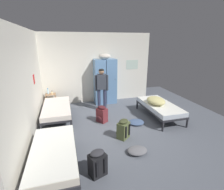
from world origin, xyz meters
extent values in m
plane|color=#565B66|center=(0.00, 0.00, 0.00)|extent=(7.87, 7.87, 0.00)
cube|color=silver|center=(0.00, 2.49, 1.44)|extent=(4.63, 0.06, 2.88)
cube|color=silver|center=(-2.29, 0.00, 1.44)|extent=(0.06, 4.92, 2.88)
cube|color=#B7CCBC|center=(1.55, 2.46, 1.55)|extent=(0.55, 0.01, 0.40)
cube|color=red|center=(-2.25, 0.86, 1.45)|extent=(0.01, 0.20, 0.28)
cube|color=#5B84B2|center=(0.02, 2.18, 0.93)|extent=(0.44, 0.52, 1.85)
cylinder|color=black|center=(0.14, 1.91, 1.05)|extent=(0.02, 0.03, 0.02)
cube|color=#5B84B2|center=(0.48, 2.18, 0.93)|extent=(0.44, 0.52, 1.85)
cylinder|color=black|center=(0.60, 1.91, 1.05)|extent=(0.02, 0.03, 0.02)
ellipsoid|color=beige|center=(0.25, 2.18, 1.96)|extent=(0.48, 0.36, 0.22)
cylinder|color=#99704C|center=(-2.13, 2.05, 0.28)|extent=(0.03, 0.03, 0.55)
cylinder|color=#99704C|center=(-1.78, 2.05, 0.28)|extent=(0.03, 0.03, 0.55)
cylinder|color=#99704C|center=(-2.13, 2.32, 0.28)|extent=(0.03, 0.03, 0.55)
cylinder|color=#99704C|center=(-1.78, 2.32, 0.28)|extent=(0.03, 0.03, 0.55)
cube|color=#99704C|center=(-1.96, 2.18, 0.19)|extent=(0.38, 0.30, 0.02)
cube|color=#99704C|center=(-1.96, 2.18, 0.56)|extent=(0.38, 0.30, 0.02)
cylinder|color=#28282D|center=(-2.13, -0.51, 0.14)|extent=(0.06, 0.06, 0.28)
cylinder|color=#28282D|center=(-1.29, -0.51, 0.14)|extent=(0.06, 0.06, 0.28)
cube|color=#28282D|center=(-1.71, -1.43, 0.31)|extent=(0.90, 1.90, 0.06)
cube|color=beige|center=(-1.71, -1.43, 0.41)|extent=(0.87, 1.84, 0.14)
cube|color=white|center=(-1.71, -1.43, 0.49)|extent=(0.86, 1.82, 0.01)
cylinder|color=#28282D|center=(2.13, 1.16, 0.14)|extent=(0.06, 0.06, 0.28)
cylinder|color=#28282D|center=(1.29, 1.16, 0.14)|extent=(0.06, 0.06, 0.28)
cylinder|color=#28282D|center=(2.13, -0.68, 0.14)|extent=(0.06, 0.06, 0.28)
cylinder|color=#28282D|center=(1.29, -0.68, 0.14)|extent=(0.06, 0.06, 0.28)
cube|color=#28282D|center=(1.71, 0.24, 0.31)|extent=(0.90, 1.90, 0.06)
cube|color=silver|center=(1.71, 0.24, 0.41)|extent=(0.87, 1.84, 0.14)
cube|color=white|center=(1.71, 0.24, 0.49)|extent=(0.86, 1.82, 0.01)
cylinder|color=#28282D|center=(-2.13, 0.11, 0.14)|extent=(0.06, 0.06, 0.28)
cylinder|color=#28282D|center=(-1.29, 0.11, 0.14)|extent=(0.06, 0.06, 0.28)
cylinder|color=#28282D|center=(-2.13, 1.95, 0.14)|extent=(0.06, 0.06, 0.28)
cylinder|color=#28282D|center=(-1.29, 1.95, 0.14)|extent=(0.06, 0.06, 0.28)
cube|color=#28282D|center=(-1.71, 1.03, 0.31)|extent=(0.90, 1.90, 0.06)
cube|color=silver|center=(-1.71, 1.03, 0.41)|extent=(0.87, 1.84, 0.14)
cube|color=silver|center=(-1.71, 1.03, 0.49)|extent=(0.86, 1.82, 0.01)
ellipsoid|color=#D1C67F|center=(1.57, 0.28, 0.60)|extent=(0.56, 0.76, 0.23)
cylinder|color=#2D334C|center=(0.04, 1.40, 0.41)|extent=(0.12, 0.12, 0.82)
cylinder|color=#2D334C|center=(-0.17, 1.44, 0.41)|extent=(0.12, 0.12, 0.82)
cube|color=#333842|center=(-0.07, 1.42, 1.11)|extent=(0.37, 0.26, 0.56)
cylinder|color=#333842|center=(0.14, 1.38, 1.07)|extent=(0.08, 0.08, 0.58)
cylinder|color=#333842|center=(-0.27, 1.46, 1.07)|extent=(0.08, 0.08, 0.58)
sphere|color=#936B4C|center=(-0.07, 1.42, 1.48)|extent=(0.20, 0.20, 0.20)
ellipsoid|color=black|center=(-0.07, 1.42, 1.53)|extent=(0.19, 0.19, 0.11)
cylinder|color=#B2DBEA|center=(-2.04, 2.20, 0.67)|extent=(0.06, 0.06, 0.20)
cylinder|color=#2666B2|center=(-2.04, 2.20, 0.79)|extent=(0.04, 0.04, 0.03)
cylinder|color=beige|center=(-1.89, 2.14, 0.63)|extent=(0.05, 0.05, 0.11)
cylinder|color=black|center=(-1.89, 2.14, 0.69)|extent=(0.03, 0.03, 0.03)
cube|color=black|center=(-0.88, -1.83, 0.23)|extent=(0.38, 0.34, 0.46)
ellipsoid|color=#2D2D33|center=(-0.94, -1.69, 0.15)|extent=(0.25, 0.16, 0.20)
ellipsoid|color=#2D2D33|center=(-0.88, -1.83, 0.50)|extent=(0.35, 0.30, 0.10)
cube|color=black|center=(-0.75, -1.93, 0.25)|extent=(0.06, 0.04, 0.32)
cube|color=black|center=(-0.92, -1.99, 0.25)|extent=(0.06, 0.04, 0.32)
cube|color=maroon|center=(-0.29, 0.42, 0.23)|extent=(0.38, 0.40, 0.46)
ellipsoid|color=#42191E|center=(-0.41, 0.34, 0.15)|extent=(0.20, 0.24, 0.20)
ellipsoid|color=#42191E|center=(-0.29, 0.42, 0.50)|extent=(0.34, 0.36, 0.10)
cube|color=black|center=(-0.23, 0.57, 0.25)|extent=(0.05, 0.05, 0.32)
cube|color=black|center=(-0.13, 0.43, 0.25)|extent=(0.05, 0.05, 0.32)
cube|color=#566038|center=(0.05, -0.70, 0.23)|extent=(0.40, 0.39, 0.46)
ellipsoid|color=#383D23|center=(-0.04, -0.58, 0.15)|extent=(0.24, 0.21, 0.20)
ellipsoid|color=#383D23|center=(0.05, -0.70, 0.50)|extent=(0.36, 0.35, 0.10)
cube|color=black|center=(0.21, -0.75, 0.25)|extent=(0.05, 0.05, 0.32)
cube|color=black|center=(0.07, -0.86, 0.25)|extent=(0.05, 0.05, 0.32)
ellipsoid|color=#42567A|center=(0.74, -0.02, 0.05)|extent=(0.49, 0.46, 0.10)
ellipsoid|color=slate|center=(0.15, -1.42, 0.06)|extent=(0.48, 0.38, 0.13)
camera|label=1|loc=(-1.36, -4.55, 2.53)|focal=27.17mm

